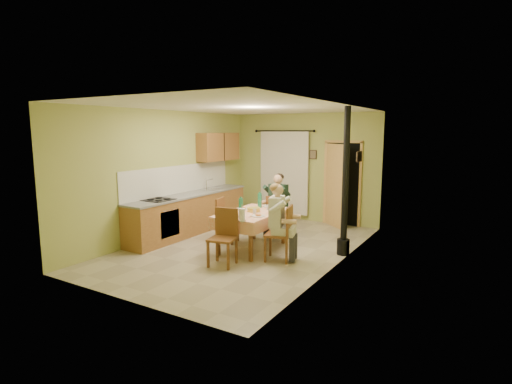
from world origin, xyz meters
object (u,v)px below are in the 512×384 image
Objects in this scene: chair_near at (223,249)px; stove_flue at (345,202)px; dining_table at (252,231)px; chair_left at (227,229)px; man_right at (279,213)px; chair_far at (277,224)px; chair_right at (279,245)px; man_far at (277,198)px.

stove_flue reaches higher than chair_near.
chair_near is 0.36× the size of stove_flue.
dining_table is 1.89m from stove_flue.
man_right is (1.49, -0.50, 0.59)m from chair_left.
chair_far is at bearing -99.27° from chair_near.
man_right reaches higher than chair_left.
dining_table is 0.97m from man_right.
man_right is 1.32m from stove_flue.
chair_right is 1.49m from stove_flue.
man_far is (0.69, 0.97, 0.59)m from chair_left.
chair_near is 2.31m from man_far.
chair_far is (-0.04, 1.12, -0.09)m from dining_table.
man_right reaches higher than chair_right.
chair_near is at bearing 121.58° from chair_right.
chair_near is 0.72× the size of man_far.
chair_right is (0.82, -1.46, 0.00)m from chair_far.
chair_near is (0.06, -1.10, -0.09)m from dining_table.
man_far and man_right have the same top height.
chair_right reaches higher than dining_table.
man_far is at bearing 162.67° from stove_flue.
chair_far is 0.91× the size of chair_right.
chair_right is 0.59m from man_right.
chair_far is 0.93× the size of chair_near.
chair_near reaches higher than dining_table.
chair_far is 0.98× the size of chair_left.
man_far reaches higher than chair_right.
stove_flue reaches higher than chair_far.
dining_table is 1.10m from chair_near.
chair_left is 0.68× the size of man_far.
chair_near is 1.19m from man_right.
chair_near reaches higher than chair_left.
man_right is at bearing -144.71° from chair_near.
man_right is (0.76, -0.34, 0.50)m from dining_table.
dining_table is 0.85m from chair_right.
dining_table is at bearing -98.72° from chair_near.
chair_far is 1.67m from chair_right.
chair_right is (0.72, 0.76, 0.00)m from chair_near.
chair_right is 0.73× the size of man_far.
man_right reaches higher than dining_table.
chair_right reaches higher than chair_near.
chair_near reaches higher than chair_far.
chair_near is at bearing -133.71° from stove_flue.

